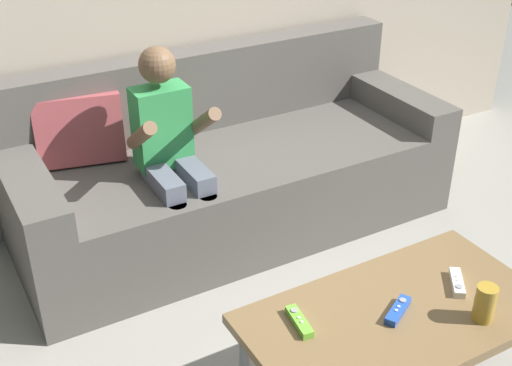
{
  "coord_description": "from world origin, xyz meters",
  "views": [
    {
      "loc": [
        -1.22,
        -1.42,
        1.81
      ],
      "look_at": [
        -0.17,
        0.45,
        0.6
      ],
      "focal_mm": 46.83,
      "sensor_mm": 36.0,
      "label": 1
    }
  ],
  "objects_px": {
    "couch": "(227,170)",
    "soda_can": "(485,303)",
    "coffee_table": "(397,322)",
    "game_remote_white_center": "(457,283)",
    "game_remote_blue_far_corner": "(398,310)",
    "person_seated_on_couch": "(171,150)",
    "game_remote_lime_near_edge": "(299,321)"
  },
  "relations": [
    {
      "from": "game_remote_blue_far_corner",
      "to": "soda_can",
      "type": "xyz_separation_m",
      "value": [
        0.21,
        -0.15,
        0.05
      ]
    },
    {
      "from": "game_remote_white_center",
      "to": "couch",
      "type": "bearing_deg",
      "value": 97.81
    },
    {
      "from": "person_seated_on_couch",
      "to": "game_remote_lime_near_edge",
      "type": "bearing_deg",
      "value": -91.57
    },
    {
      "from": "coffee_table",
      "to": "game_remote_lime_near_edge",
      "type": "distance_m",
      "value": 0.32
    },
    {
      "from": "coffee_table",
      "to": "soda_can",
      "type": "height_order",
      "value": "soda_can"
    },
    {
      "from": "couch",
      "to": "person_seated_on_couch",
      "type": "height_order",
      "value": "person_seated_on_couch"
    },
    {
      "from": "game_remote_white_center",
      "to": "soda_can",
      "type": "bearing_deg",
      "value": -107.41
    },
    {
      "from": "game_remote_blue_far_corner",
      "to": "soda_can",
      "type": "height_order",
      "value": "soda_can"
    },
    {
      "from": "person_seated_on_couch",
      "to": "game_remote_blue_far_corner",
      "type": "relative_size",
      "value": 7.02
    },
    {
      "from": "couch",
      "to": "person_seated_on_couch",
      "type": "relative_size",
      "value": 2.1
    },
    {
      "from": "person_seated_on_couch",
      "to": "game_remote_white_center",
      "type": "xyz_separation_m",
      "value": [
        0.53,
        -1.14,
        -0.13
      ]
    },
    {
      "from": "coffee_table",
      "to": "couch",
      "type": "bearing_deg",
      "value": 86.73
    },
    {
      "from": "coffee_table",
      "to": "game_remote_white_center",
      "type": "relative_size",
      "value": 7.27
    },
    {
      "from": "game_remote_lime_near_edge",
      "to": "game_remote_blue_far_corner",
      "type": "bearing_deg",
      "value": -20.01
    },
    {
      "from": "couch",
      "to": "soda_can",
      "type": "height_order",
      "value": "couch"
    },
    {
      "from": "coffee_table",
      "to": "game_remote_white_center",
      "type": "height_order",
      "value": "game_remote_white_center"
    },
    {
      "from": "couch",
      "to": "game_remote_white_center",
      "type": "distance_m",
      "value": 1.34
    },
    {
      "from": "coffee_table",
      "to": "soda_can",
      "type": "bearing_deg",
      "value": -36.35
    },
    {
      "from": "person_seated_on_couch",
      "to": "soda_can",
      "type": "distance_m",
      "value": 1.38
    },
    {
      "from": "person_seated_on_couch",
      "to": "coffee_table",
      "type": "bearing_deg",
      "value": -76.53
    },
    {
      "from": "soda_can",
      "to": "couch",
      "type": "bearing_deg",
      "value": 95.06
    },
    {
      "from": "game_remote_white_center",
      "to": "game_remote_blue_far_corner",
      "type": "relative_size",
      "value": 0.96
    },
    {
      "from": "game_remote_blue_far_corner",
      "to": "coffee_table",
      "type": "bearing_deg",
      "value": 39.2
    },
    {
      "from": "couch",
      "to": "game_remote_lime_near_edge",
      "type": "bearing_deg",
      "value": -107.22
    },
    {
      "from": "couch",
      "to": "coffee_table",
      "type": "bearing_deg",
      "value": -93.27
    },
    {
      "from": "person_seated_on_couch",
      "to": "coffee_table",
      "type": "xyz_separation_m",
      "value": [
        0.27,
        -1.14,
        -0.18
      ]
    },
    {
      "from": "coffee_table",
      "to": "game_remote_white_center",
      "type": "bearing_deg",
      "value": 1.74
    },
    {
      "from": "person_seated_on_couch",
      "to": "coffee_table",
      "type": "height_order",
      "value": "person_seated_on_couch"
    },
    {
      "from": "game_remote_white_center",
      "to": "game_remote_blue_far_corner",
      "type": "xyz_separation_m",
      "value": [
        -0.26,
        -0.01,
        0.0
      ]
    },
    {
      "from": "couch",
      "to": "soda_can",
      "type": "distance_m",
      "value": 1.49
    },
    {
      "from": "game_remote_blue_far_corner",
      "to": "soda_can",
      "type": "relative_size",
      "value": 1.15
    },
    {
      "from": "person_seated_on_couch",
      "to": "soda_can",
      "type": "height_order",
      "value": "person_seated_on_couch"
    }
  ]
}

